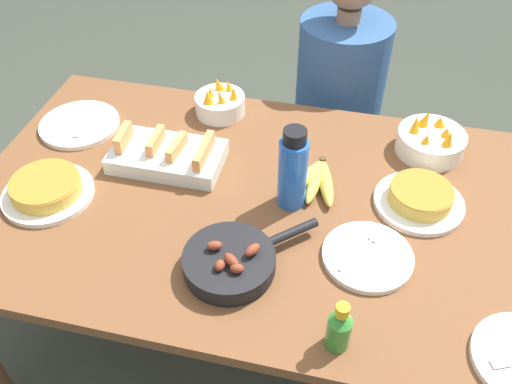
% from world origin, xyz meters
% --- Properties ---
extents(ground_plane, '(14.00, 14.00, 0.00)m').
position_xyz_m(ground_plane, '(0.00, 0.00, 0.00)').
color(ground_plane, '#383D33').
extents(dining_table, '(1.62, 0.98, 0.72)m').
position_xyz_m(dining_table, '(0.00, 0.00, 0.63)').
color(dining_table, brown).
rests_on(dining_table, ground_plane).
extents(banana_bunch, '(0.15, 0.20, 0.04)m').
position_xyz_m(banana_bunch, '(0.16, 0.10, 0.74)').
color(banana_bunch, gold).
rests_on(banana_bunch, dining_table).
extents(melon_tray, '(0.33, 0.19, 0.10)m').
position_xyz_m(melon_tray, '(-0.29, 0.09, 0.75)').
color(melon_tray, silver).
rests_on(melon_tray, dining_table).
extents(skillet, '(0.31, 0.30, 0.08)m').
position_xyz_m(skillet, '(-0.00, -0.25, 0.75)').
color(skillet, black).
rests_on(skillet, dining_table).
extents(frittata_plate_center, '(0.25, 0.25, 0.06)m').
position_xyz_m(frittata_plate_center, '(0.44, 0.08, 0.75)').
color(frittata_plate_center, silver).
rests_on(frittata_plate_center, dining_table).
extents(frittata_plate_side, '(0.25, 0.25, 0.06)m').
position_xyz_m(frittata_plate_side, '(-0.57, -0.12, 0.75)').
color(frittata_plate_side, silver).
rests_on(frittata_plate_side, dining_table).
extents(empty_plate_far_left, '(0.26, 0.26, 0.02)m').
position_xyz_m(empty_plate_far_left, '(-0.64, 0.20, 0.73)').
color(empty_plate_far_left, silver).
rests_on(empty_plate_far_left, dining_table).
extents(empty_plate_far_right, '(0.23, 0.23, 0.02)m').
position_xyz_m(empty_plate_far_right, '(0.32, -0.14, 0.73)').
color(empty_plate_far_right, silver).
rests_on(empty_plate_far_right, dining_table).
extents(fruit_bowl_mango, '(0.16, 0.16, 0.12)m').
position_xyz_m(fruit_bowl_mango, '(-0.21, 0.38, 0.76)').
color(fruit_bowl_mango, silver).
rests_on(fruit_bowl_mango, dining_table).
extents(fruit_bowl_citrus, '(0.21, 0.21, 0.12)m').
position_xyz_m(fruit_bowl_citrus, '(0.47, 0.33, 0.76)').
color(fruit_bowl_citrus, silver).
rests_on(fruit_bowl_citrus, dining_table).
extents(water_bottle, '(0.08, 0.08, 0.25)m').
position_xyz_m(water_bottle, '(0.10, 0.02, 0.84)').
color(water_bottle, blue).
rests_on(water_bottle, dining_table).
extents(hot_sauce_bottle, '(0.05, 0.05, 0.14)m').
position_xyz_m(hot_sauce_bottle, '(0.27, -0.40, 0.78)').
color(hot_sauce_bottle, '#337F2D').
rests_on(hot_sauce_bottle, dining_table).
extents(person_figure, '(0.36, 0.36, 1.16)m').
position_xyz_m(person_figure, '(0.16, 0.72, 0.48)').
color(person_figure, black).
rests_on(person_figure, ground_plane).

